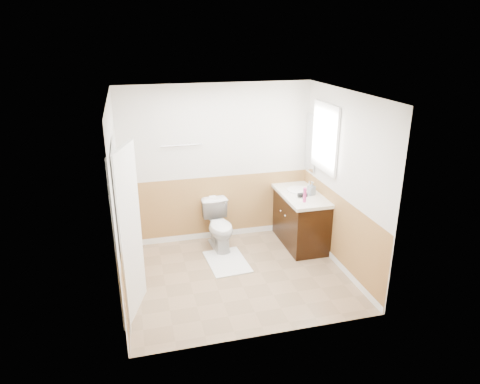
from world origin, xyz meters
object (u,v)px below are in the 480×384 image
object	(u,v)px
soap_dispenser	(312,188)
lotion_bottle	(305,195)
toilet	(220,226)
bath_mat	(227,262)
vanity_cabinet	(301,220)

from	to	relation	value
soap_dispenser	lotion_bottle	bearing A→B (deg)	-130.42
toilet	soap_dispenser	world-z (taller)	soap_dispenser
bath_mat	lotion_bottle	xyz separation A→B (m)	(1.17, -0.02, 0.95)
toilet	vanity_cabinet	bearing A→B (deg)	-11.96
lotion_bottle	soap_dispenser	xyz separation A→B (m)	(0.22, 0.26, -0.00)
lotion_bottle	vanity_cabinet	bearing A→B (deg)	73.46
toilet	bath_mat	distance (m)	0.62
toilet	lotion_bottle	size ratio (longest dim) A/B	3.34
toilet	soap_dispenser	xyz separation A→B (m)	(1.39, -0.26, 0.59)
toilet	bath_mat	world-z (taller)	toilet
vanity_cabinet	toilet	bearing A→B (deg)	171.96
toilet	vanity_cabinet	size ratio (longest dim) A/B	0.67
bath_mat	soap_dispenser	world-z (taller)	soap_dispenser
vanity_cabinet	lotion_bottle	bearing A→B (deg)	-106.54
lotion_bottle	soap_dispenser	world-z (taller)	lotion_bottle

